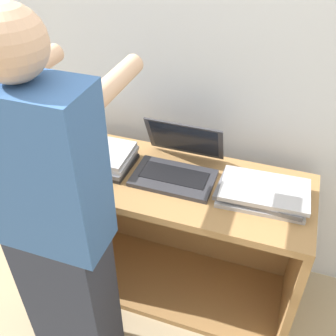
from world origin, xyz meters
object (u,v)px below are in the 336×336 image
at_px(laptop_open, 177,165).
at_px(laptop_stack_left, 94,156).
at_px(laptop_stack_right, 262,193).
at_px(person, 56,230).

distance_m(laptop_open, laptop_stack_left, 0.40).
xyz_separation_m(laptop_stack_left, laptop_stack_right, (0.78, 0.00, -0.01)).
bearing_deg(laptop_stack_left, person, -77.84).
distance_m(laptop_open, laptop_stack_right, 0.39).
xyz_separation_m(laptop_open, laptop_stack_left, (-0.39, -0.05, -0.01)).
height_order(laptop_stack_left, person, person).
distance_m(laptop_stack_left, person, 0.49).
relative_size(laptop_stack_left, laptop_stack_right, 0.98).
xyz_separation_m(laptop_stack_right, person, (-0.68, -0.49, 0.03)).
relative_size(laptop_stack_left, person, 0.24).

